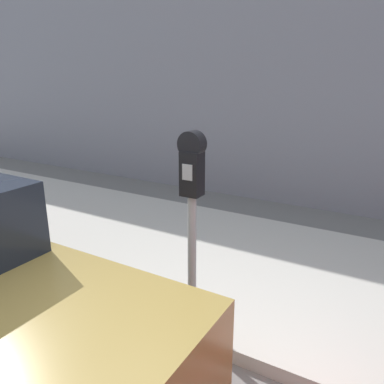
{
  "coord_description": "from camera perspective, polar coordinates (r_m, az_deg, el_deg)",
  "views": [
    {
      "loc": [
        1.02,
        -1.42,
        2.14
      ],
      "look_at": [
        -0.36,
        0.97,
        1.28
      ],
      "focal_mm": 35.0,
      "sensor_mm": 36.0,
      "label": 1
    }
  ],
  "objects": [
    {
      "name": "parking_meter",
      "position": [
        2.9,
        -0.0,
        -0.77
      ],
      "size": [
        0.2,
        0.14,
        1.63
      ],
      "color": "gray",
      "rests_on": "sidewalk"
    },
    {
      "name": "building_facade",
      "position": [
        6.44,
        22.24,
        20.68
      ],
      "size": [
        24.0,
        0.3,
        5.32
      ],
      "color": "gray",
      "rests_on": "ground_plane"
    },
    {
      "name": "sidewalk",
      "position": [
        4.3,
        12.72,
        -12.14
      ],
      "size": [
        24.0,
        2.8,
        0.12
      ],
      "color": "#BCB7AD",
      "rests_on": "ground_plane"
    }
  ]
}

